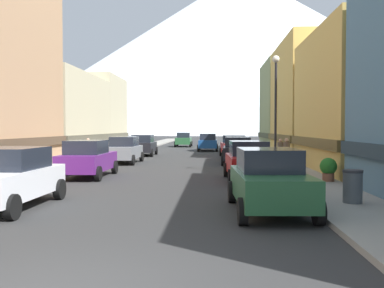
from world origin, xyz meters
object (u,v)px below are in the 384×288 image
at_px(car_right_0, 269,180).
at_px(car_right_3, 233,146).
at_px(potted_plant_1, 10,163).
at_px(car_left_1, 88,159).
at_px(trash_bin_right, 353,186).
at_px(pedestrian_2, 88,150).
at_px(car_right_2, 238,150).
at_px(car_driving_0, 208,142).
at_px(car_left_2, 124,150).
at_px(car_driving_1, 184,140).
at_px(car_right_1, 249,161).
at_px(streetlamp_right, 276,96).
at_px(car_left_3, 143,145).
at_px(potted_plant_0, 328,168).
at_px(pedestrian_0, 280,153).
at_px(car_left_0, 9,178).
at_px(pedestrian_1, 287,154).

height_order(car_right_0, car_right_3, same).
xyz_separation_m(car_right_0, potted_plant_1, (-10.80, 7.06, -0.14)).
relative_size(car_left_1, potted_plant_1, 4.16).
relative_size(trash_bin_right, pedestrian_2, 0.64).
height_order(car_right_2, car_driving_0, same).
distance_m(car_left_2, car_driving_1, 26.25).
bearing_deg(car_right_1, streetlamp_right, 60.34).
height_order(car_left_2, car_right_1, same).
bearing_deg(car_right_1, car_driving_1, 98.61).
bearing_deg(car_left_3, trash_bin_right, -67.08).
bearing_deg(car_right_3, potted_plant_0, -79.25).
bearing_deg(car_driving_1, car_right_0, -82.83).
relative_size(car_left_2, potted_plant_0, 4.52).
xyz_separation_m(car_left_2, pedestrian_0, (10.05, -2.40, -0.03)).
bearing_deg(car_left_2, potted_plant_0, -44.71).
relative_size(car_right_2, pedestrian_0, 2.85).
relative_size(car_left_0, car_left_1, 1.00).
bearing_deg(pedestrian_2, car_left_3, 72.82).
bearing_deg(car_left_1, car_right_0, -47.64).
xyz_separation_m(potted_plant_1, streetlamp_right, (12.35, 2.96, 3.23)).
bearing_deg(potted_plant_0, car_left_0, -151.68).
bearing_deg(streetlamp_right, potted_plant_0, -67.27).
xyz_separation_m(car_left_3, trash_bin_right, (10.15, -24.00, -0.26)).
bearing_deg(potted_plant_1, car_left_1, 21.60).
bearing_deg(car_driving_1, trash_bin_right, -79.32).
bearing_deg(pedestrian_1, car_right_2, 119.10).
xyz_separation_m(car_driving_1, potted_plant_0, (8.60, -36.84, -0.21)).
bearing_deg(car_left_1, potted_plant_0, -11.75).
xyz_separation_m(car_right_1, streetlamp_right, (1.55, 2.73, 3.09)).
bearing_deg(car_right_3, potted_plant_1, -124.26).
height_order(pedestrian_0, pedestrian_1, pedestrian_1).
height_order(pedestrian_1, streetlamp_right, streetlamp_right).
height_order(car_right_0, pedestrian_1, pedestrian_1).
distance_m(trash_bin_right, potted_plant_1, 14.75).
relative_size(car_driving_0, potted_plant_0, 4.51).
relative_size(car_right_2, car_driving_1, 1.02).
height_order(car_driving_0, pedestrian_1, pedestrian_1).
bearing_deg(car_left_0, streetlamp_right, 46.85).
height_order(potted_plant_1, pedestrian_2, pedestrian_2).
bearing_deg(pedestrian_0, pedestrian_2, 168.81).
xyz_separation_m(potted_plant_0, pedestrian_0, (-0.75, 8.29, 0.18)).
distance_m(car_right_0, pedestrian_2, 19.62).
height_order(car_driving_0, car_driving_1, same).
distance_m(car_left_0, car_left_2, 16.51).
bearing_deg(car_right_0, car_right_3, 89.99).
distance_m(potted_plant_0, streetlamp_right, 5.39).
distance_m(car_left_0, potted_plant_0, 12.27).
height_order(car_left_0, car_right_2, same).
xyz_separation_m(car_right_2, potted_plant_0, (3.20, -10.40, -0.21)).
distance_m(car_right_1, streetlamp_right, 4.40).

